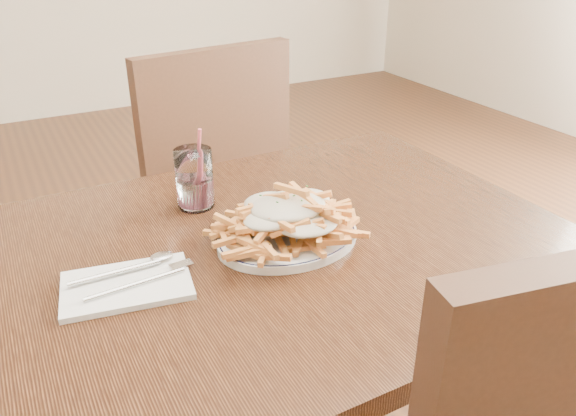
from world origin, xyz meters
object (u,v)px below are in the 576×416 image
chair_far (203,185)px  loaded_fries (288,213)px  fries_plate (288,238)px  table (249,284)px  water_glass (195,182)px

chair_far → loaded_fries: size_ratio=3.15×
fries_plate → loaded_fries: loaded_fries is taller
table → water_glass: size_ratio=7.21×
loaded_fries → water_glass: (-0.10, 0.22, -0.01)m
table → chair_far: (0.16, 0.69, -0.11)m
chair_far → water_glass: (-0.18, -0.49, 0.24)m
chair_far → table: bearing=-103.1°
table → loaded_fries: size_ratio=3.83×
table → fries_plate: 0.12m
chair_far → loaded_fries: 0.76m
fries_plate → water_glass: bearing=113.7°
chair_far → fries_plate: (-0.09, -0.71, 0.20)m
table → water_glass: 0.24m
fries_plate → chair_far: bearing=83.0°
loaded_fries → chair_far: bearing=83.0°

